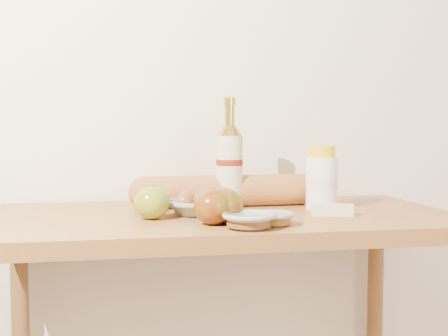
{
  "coord_description": "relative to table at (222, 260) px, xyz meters",
  "views": [
    {
      "loc": [
        -0.25,
        -0.24,
        1.12
      ],
      "look_at": [
        0.0,
        1.15,
        1.02
      ],
      "focal_mm": 45.0,
      "sensor_mm": 36.0,
      "label": 1
    }
  ],
  "objects": [
    {
      "name": "apple_extra",
      "position": [
        -0.02,
        -0.15,
        0.17
      ],
      "size": [
        0.12,
        0.12,
        0.08
      ],
      "rotation": [
        0.0,
        0.0,
        0.41
      ],
      "color": "maroon",
      "rests_on": "table"
    },
    {
      "name": "sugar_bowl",
      "position": [
        0.02,
        -0.23,
        0.14
      ],
      "size": [
        0.13,
        0.13,
        0.03
      ],
      "rotation": [
        0.0,
        0.0,
        -0.09
      ],
      "color": "#909D97",
      "rests_on": "table"
    },
    {
      "name": "apple_redgreen_right",
      "position": [
        -0.03,
        -0.11,
        0.16
      ],
      "size": [
        0.08,
        0.08,
        0.07
      ],
      "rotation": [
        0.0,
        0.0,
        -0.06
      ],
      "color": "#950808",
      "rests_on": "table"
    },
    {
      "name": "syrup_bowl",
      "position": [
        0.08,
        -0.2,
        0.14
      ],
      "size": [
        0.12,
        0.12,
        0.03
      ],
      "rotation": [
        0.0,
        0.0,
        0.2
      ],
      "color": "gray",
      "rests_on": "table"
    },
    {
      "name": "butter_stick",
      "position": [
        0.27,
        -0.09,
        0.14
      ],
      "size": [
        0.11,
        0.05,
        0.03
      ],
      "rotation": [
        0.0,
        0.0,
        -0.24
      ],
      "color": "beige",
      "rests_on": "table"
    },
    {
      "name": "apple_redgreen_front",
      "position": [
        -0.05,
        -0.17,
        0.17
      ],
      "size": [
        0.12,
        0.12,
        0.08
      ],
      "rotation": [
        0.0,
        0.0,
        0.41
      ],
      "color": "maroon",
      "rests_on": "table"
    },
    {
      "name": "egg_bowl",
      "position": [
        -0.06,
        -0.01,
        0.15
      ],
      "size": [
        0.22,
        0.22,
        0.06
      ],
      "rotation": [
        0.0,
        0.0,
        -0.4
      ],
      "color": "gray",
      "rests_on": "table"
    },
    {
      "name": "apple_yellowgreen",
      "position": [
        -0.18,
        -0.06,
        0.16
      ],
      "size": [
        0.11,
        0.11,
        0.08
      ],
      "rotation": [
        0.0,
        0.0,
        0.39
      ],
      "color": "olive",
      "rests_on": "table"
    },
    {
      "name": "back_wall",
      "position": [
        0.0,
        0.33,
        0.52
      ],
      "size": [
        3.5,
        0.02,
        2.6
      ],
      "primitive_type": "cube",
      "color": "white",
      "rests_on": "ground"
    },
    {
      "name": "bourbon_bottle",
      "position": [
        0.04,
        0.1,
        0.25
      ],
      "size": [
        0.1,
        0.1,
        0.3
      ],
      "rotation": [
        0.0,
        0.0,
        0.41
      ],
      "color": "beige",
      "rests_on": "table"
    },
    {
      "name": "baguette",
      "position": [
        0.03,
        0.12,
        0.17
      ],
      "size": [
        0.54,
        0.11,
        0.09
      ],
      "rotation": [
        0.0,
        0.0,
        0.03
      ],
      "color": "#C07B3A",
      "rests_on": "table"
    },
    {
      "name": "table",
      "position": [
        0.0,
        0.0,
        0.0
      ],
      "size": [
        1.2,
        0.6,
        0.9
      ],
      "color": "#AF7238",
      "rests_on": "ground"
    },
    {
      "name": "cream_bottle",
      "position": [
        0.28,
        0.04,
        0.2
      ],
      "size": [
        0.1,
        0.1,
        0.17
      ],
      "rotation": [
        0.0,
        0.0,
        -0.21
      ],
      "color": "white",
      "rests_on": "table"
    }
  ]
}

